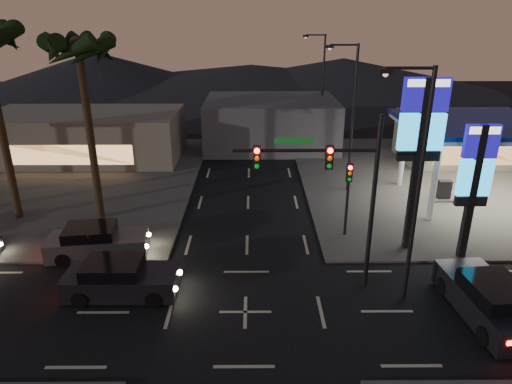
{
  "coord_description": "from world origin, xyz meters",
  "views": [
    {
      "loc": [
        0.35,
        -16.06,
        11.77
      ],
      "look_at": [
        0.49,
        6.24,
        3.0
      ],
      "focal_mm": 32.0,
      "sensor_mm": 36.0,
      "label": 1
    }
  ],
  "objects_px": {
    "gas_station": "(502,127)",
    "pylon_sign_tall": "(421,132)",
    "traffic_signal_mast": "(334,180)",
    "car_lane_b_front": "(97,242)",
    "suv_station": "(489,300)",
    "pylon_sign_short": "(476,173)",
    "car_lane_a_front": "(120,279)"
  },
  "relations": [
    {
      "from": "gas_station",
      "to": "pylon_sign_tall",
      "type": "xyz_separation_m",
      "value": [
        -7.5,
        -6.5,
        1.31
      ]
    },
    {
      "from": "traffic_signal_mast",
      "to": "car_lane_b_front",
      "type": "bearing_deg",
      "value": 165.72
    },
    {
      "from": "suv_station",
      "to": "pylon_sign_short",
      "type": "bearing_deg",
      "value": 78.51
    },
    {
      "from": "car_lane_a_front",
      "to": "car_lane_b_front",
      "type": "relative_size",
      "value": 0.97
    },
    {
      "from": "car_lane_b_front",
      "to": "suv_station",
      "type": "distance_m",
      "value": 18.52
    },
    {
      "from": "car_lane_a_front",
      "to": "car_lane_b_front",
      "type": "bearing_deg",
      "value": 121.5
    },
    {
      "from": "car_lane_b_front",
      "to": "pylon_sign_short",
      "type": "bearing_deg",
      "value": -1.26
    },
    {
      "from": "pylon_sign_tall",
      "to": "suv_station",
      "type": "bearing_deg",
      "value": -75.63
    },
    {
      "from": "pylon_sign_tall",
      "to": "car_lane_b_front",
      "type": "bearing_deg",
      "value": -177.93
    },
    {
      "from": "car_lane_b_front",
      "to": "suv_station",
      "type": "xyz_separation_m",
      "value": [
        17.74,
        -5.3,
        0.06
      ]
    },
    {
      "from": "pylon_sign_short",
      "to": "traffic_signal_mast",
      "type": "xyz_separation_m",
      "value": [
        -7.24,
        -2.51,
        0.57
      ]
    },
    {
      "from": "suv_station",
      "to": "traffic_signal_mast",
      "type": "bearing_deg",
      "value": 159.21
    },
    {
      "from": "car_lane_a_front",
      "to": "car_lane_b_front",
      "type": "xyz_separation_m",
      "value": [
        -2.16,
        3.52,
        0.01
      ]
    },
    {
      "from": "car_lane_a_front",
      "to": "suv_station",
      "type": "bearing_deg",
      "value": -6.5
    },
    {
      "from": "car_lane_b_front",
      "to": "suv_station",
      "type": "height_order",
      "value": "suv_station"
    },
    {
      "from": "traffic_signal_mast",
      "to": "car_lane_b_front",
      "type": "distance_m",
      "value": 12.67
    },
    {
      "from": "pylon_sign_short",
      "to": "car_lane_a_front",
      "type": "height_order",
      "value": "pylon_sign_short"
    },
    {
      "from": "pylon_sign_short",
      "to": "suv_station",
      "type": "distance_m",
      "value": 6.28
    },
    {
      "from": "car_lane_b_front",
      "to": "pylon_sign_tall",
      "type": "bearing_deg",
      "value": 2.07
    },
    {
      "from": "traffic_signal_mast",
      "to": "car_lane_a_front",
      "type": "bearing_deg",
      "value": -176.34
    },
    {
      "from": "car_lane_a_front",
      "to": "suv_station",
      "type": "distance_m",
      "value": 15.68
    },
    {
      "from": "gas_station",
      "to": "car_lane_a_front",
      "type": "bearing_deg",
      "value": -153.82
    },
    {
      "from": "gas_station",
      "to": "pylon_sign_tall",
      "type": "relative_size",
      "value": 1.36
    },
    {
      "from": "gas_station",
      "to": "traffic_signal_mast",
      "type": "xyz_separation_m",
      "value": [
        -12.24,
        -10.01,
        0.15
      ]
    },
    {
      "from": "pylon_sign_short",
      "to": "car_lane_b_front",
      "type": "relative_size",
      "value": 1.33
    },
    {
      "from": "gas_station",
      "to": "car_lane_a_front",
      "type": "distance_m",
      "value": 24.43
    },
    {
      "from": "car_lane_a_front",
      "to": "suv_station",
      "type": "relative_size",
      "value": 0.92
    },
    {
      "from": "gas_station",
      "to": "traffic_signal_mast",
      "type": "distance_m",
      "value": 15.82
    },
    {
      "from": "suv_station",
      "to": "car_lane_b_front",
      "type": "bearing_deg",
      "value": 163.38
    },
    {
      "from": "pylon_sign_tall",
      "to": "traffic_signal_mast",
      "type": "distance_m",
      "value": 6.02
    },
    {
      "from": "pylon_sign_short",
      "to": "suv_station",
      "type": "height_order",
      "value": "pylon_sign_short"
    },
    {
      "from": "pylon_sign_tall",
      "to": "car_lane_b_front",
      "type": "relative_size",
      "value": 1.71
    }
  ]
}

